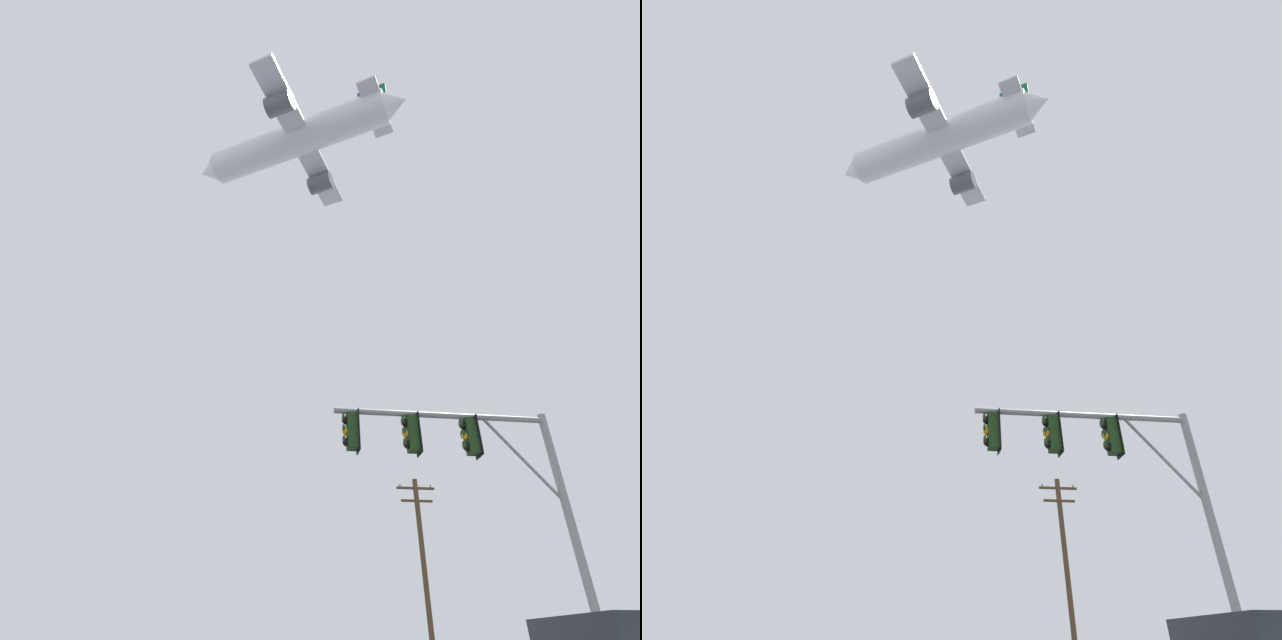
# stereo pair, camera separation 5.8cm
# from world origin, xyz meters

# --- Properties ---
(signal_pole_near) EXTENTS (5.60, 0.48, 6.30)m
(signal_pole_near) POSITION_xyz_m (3.96, 7.64, 4.86)
(signal_pole_near) COLOR gray
(signal_pole_near) RESTS_ON ground
(utility_pole) EXTENTS (2.20, 0.28, 9.38)m
(utility_pole) POSITION_xyz_m (7.60, 23.92, 4.99)
(utility_pole) COLOR brown
(utility_pole) RESTS_ON ground
(airplane) EXTENTS (25.70, 19.84, 7.52)m
(airplane) POSITION_xyz_m (0.26, 32.57, 52.67)
(airplane) COLOR white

